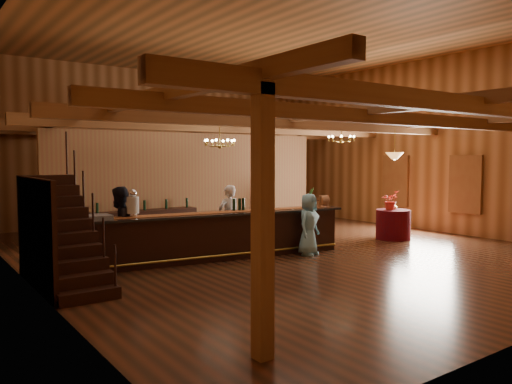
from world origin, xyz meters
TOP-DOWN VIEW (x-y plane):
  - floor at (0.00, 0.00)m, footprint 14.00×14.00m
  - ceiling at (0.00, 0.00)m, footprint 14.00×14.00m
  - wall_back at (0.00, 7.00)m, footprint 12.00×0.10m
  - wall_left at (-6.00, 0.00)m, footprint 0.10×14.00m
  - wall_right at (6.00, 0.00)m, footprint 0.10×14.00m
  - beam_grid at (0.00, 0.51)m, footprint 11.90×13.90m
  - support_posts at (0.00, -0.50)m, footprint 9.20×10.20m
  - partition_wall at (-0.50, 3.50)m, footprint 9.00×0.18m
  - window_right_front at (5.95, -1.60)m, footprint 0.12×1.05m
  - window_right_back at (5.95, 1.00)m, footprint 0.12×1.05m
  - staircase at (-5.45, -0.74)m, footprint 1.00×2.80m
  - backroom_boxes at (-0.29, 5.50)m, footprint 4.10×0.60m
  - tasting_bar at (-1.90, -0.25)m, footprint 6.52×1.68m
  - beverage_dispenser at (-3.85, 0.07)m, footprint 0.26×0.26m
  - glass_rack_tray at (-4.61, 0.07)m, footprint 0.50×0.50m
  - raffle_drum at (0.98, -0.69)m, footprint 0.34×0.24m
  - bar_bottle_0 at (-1.44, -0.18)m, footprint 0.07×0.07m
  - bar_bottle_1 at (-1.29, -0.21)m, footprint 0.07×0.07m
  - bar_bottle_2 at (-1.19, -0.22)m, footprint 0.07×0.07m
  - backbar_shelf at (-2.29, 3.15)m, footprint 3.08×0.48m
  - round_table at (3.66, -0.78)m, footprint 0.98×0.98m
  - chandelier_left at (-1.09, 1.01)m, footprint 0.80×0.80m
  - chandelier_right at (3.27, 0.96)m, footprint 0.80×0.80m
  - pendant_lamp at (3.66, -0.78)m, footprint 0.52×0.52m
  - bartender at (-1.19, 0.43)m, footprint 0.63×0.44m
  - staff_second at (-4.04, 0.39)m, footprint 1.06×1.02m
  - guest at (0.09, -1.13)m, footprint 0.85×0.71m
  - floor_plant at (2.91, 2.21)m, footprint 0.90×0.80m
  - table_flowers at (3.58, -0.71)m, footprint 0.59×0.55m
  - table_vase at (3.81, -0.68)m, footprint 0.17×0.17m

SIDE VIEW (x-z plane):
  - floor at x=0.00m, z-range 0.00..0.00m
  - round_table at x=3.66m, z-range 0.00..0.85m
  - backbar_shelf at x=-2.29m, z-range 0.00..0.87m
  - backroom_boxes at x=-0.29m, z-range -0.02..1.08m
  - tasting_bar at x=-1.90m, z-range 0.00..1.09m
  - floor_plant at x=2.91m, z-range 0.00..1.39m
  - guest at x=0.09m, z-range 0.00..1.49m
  - bartender at x=-1.19m, z-range 0.00..1.67m
  - staff_second at x=-4.04m, z-range 0.00..1.73m
  - table_vase at x=3.81m, z-range 0.85..1.12m
  - staircase at x=-5.45m, z-range 0.00..2.00m
  - table_flowers at x=3.58m, z-range 0.85..1.40m
  - glass_rack_tray at x=-4.61m, z-range 1.08..1.18m
  - bar_bottle_0 at x=-1.44m, z-range 1.08..1.38m
  - bar_bottle_1 at x=-1.29m, z-range 1.08..1.38m
  - bar_bottle_2 at x=-1.19m, z-range 1.08..1.38m
  - raffle_drum at x=0.98m, z-range 1.10..1.40m
  - beverage_dispenser at x=-3.85m, z-range 1.07..1.67m
  - window_right_front at x=5.95m, z-range 0.67..2.42m
  - window_right_back at x=5.95m, z-range 0.67..2.42m
  - partition_wall at x=-0.50m, z-range 0.00..3.10m
  - support_posts at x=0.00m, z-range 0.00..3.20m
  - pendant_lamp at x=3.66m, z-range 1.95..2.85m
  - chandelier_left at x=-1.09m, z-range 2.43..3.05m
  - wall_back at x=0.00m, z-range 0.00..5.50m
  - wall_left at x=-6.00m, z-range 0.00..5.50m
  - wall_right at x=6.00m, z-range 0.00..5.50m
  - chandelier_right at x=3.27m, z-range 2.73..3.15m
  - beam_grid at x=0.00m, z-range 3.05..3.44m
  - ceiling at x=0.00m, z-range 5.50..5.50m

